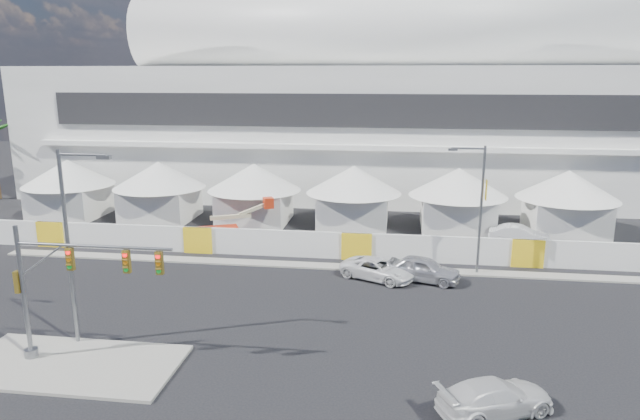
# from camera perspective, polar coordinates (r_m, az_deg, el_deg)

# --- Properties ---
(ground) EXTENTS (160.00, 160.00, 0.00)m
(ground) POSITION_cam_1_polar(r_m,az_deg,el_deg) (29.86, -10.37, -13.12)
(ground) COLOR black
(ground) RESTS_ON ground
(median_island) EXTENTS (10.00, 5.00, 0.15)m
(median_island) POSITION_cam_1_polar(r_m,az_deg,el_deg) (29.80, -23.63, -14.00)
(median_island) COLOR gray
(median_island) RESTS_ON ground
(far_curb) EXTENTS (80.00, 1.20, 0.12)m
(far_curb) POSITION_cam_1_polar(r_m,az_deg,el_deg) (41.57, 23.19, -6.17)
(far_curb) COLOR gray
(far_curb) RESTS_ON ground
(stadium) EXTENTS (80.00, 24.80, 21.98)m
(stadium) POSITION_cam_1_polar(r_m,az_deg,el_deg) (66.89, 7.88, 10.09)
(stadium) COLOR silver
(stadium) RESTS_ON ground
(tent_row) EXTENTS (53.40, 8.40, 5.40)m
(tent_row) POSITION_cam_1_polar(r_m,az_deg,el_deg) (50.98, -1.67, 2.04)
(tent_row) COLOR silver
(tent_row) RESTS_ON ground
(hoarding_fence) EXTENTS (70.00, 0.25, 2.00)m
(hoarding_fence) POSITION_cam_1_polar(r_m,az_deg,el_deg) (41.72, 3.69, -3.64)
(hoarding_fence) COLOR silver
(hoarding_fence) RESTS_ON ground
(sedan_silver) EXTENTS (3.23, 5.14, 1.63)m
(sedan_silver) POSITION_cam_1_polar(r_m,az_deg,el_deg) (38.09, 10.31, -5.82)
(sedan_silver) COLOR silver
(sedan_silver) RESTS_ON ground
(pickup_curb) EXTENTS (4.11, 5.44, 1.37)m
(pickup_curb) POSITION_cam_1_polar(r_m,az_deg,el_deg) (38.03, 5.79, -5.90)
(pickup_curb) COLOR white
(pickup_curb) RESTS_ON ground
(pickup_near) EXTENTS (3.79, 5.20, 1.40)m
(pickup_near) POSITION_cam_1_polar(r_m,az_deg,el_deg) (24.91, 17.12, -17.46)
(pickup_near) COLOR silver
(pickup_near) RESTS_ON ground
(lot_car_a) EXTENTS (2.41, 4.91, 1.55)m
(lot_car_a) POSITION_cam_1_polar(r_m,az_deg,el_deg) (47.94, 19.30, -2.39)
(lot_car_a) COLOR silver
(lot_car_a) RESTS_ON ground
(traffic_mast) EXTENTS (7.68, 0.63, 6.45)m
(traffic_mast) POSITION_cam_1_polar(r_m,az_deg,el_deg) (28.88, -24.68, -7.07)
(traffic_mast) COLOR slate
(traffic_mast) RESTS_ON median_island
(streetlight_median) EXTENTS (2.68, 0.27, 9.68)m
(streetlight_median) POSITION_cam_1_polar(r_m,az_deg,el_deg) (29.90, -23.57, -2.30)
(streetlight_median) COLOR slate
(streetlight_median) RESTS_ON median_island
(streetlight_curb) EXTENTS (2.59, 0.58, 8.74)m
(streetlight_curb) POSITION_cam_1_polar(r_m,az_deg,el_deg) (39.03, 15.57, 0.87)
(streetlight_curb) COLOR slate
(streetlight_curb) RESTS_ON ground
(boom_lift) EXTENTS (6.52, 2.63, 3.19)m
(boom_lift) POSITION_cam_1_polar(r_m,az_deg,el_deg) (47.43, -9.46, -1.86)
(boom_lift) COLOR red
(boom_lift) RESTS_ON ground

